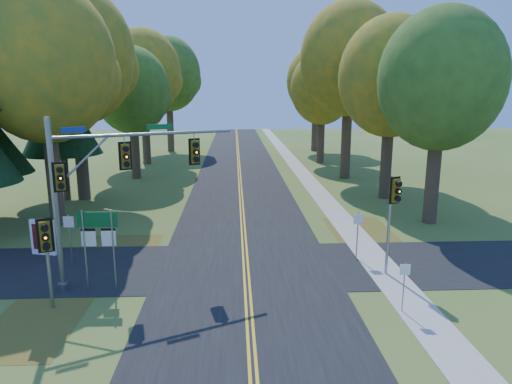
{
  "coord_description": "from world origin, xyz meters",
  "views": [
    {
      "loc": [
        -0.48,
        -17.85,
        7.91
      ],
      "look_at": [
        0.54,
        3.45,
        3.2
      ],
      "focal_mm": 32.0,
      "sensor_mm": 36.0,
      "label": 1
    }
  ],
  "objects_px": {
    "traffic_mast": "(104,178)",
    "route_sign_cluster": "(98,234)",
    "east_signal_pole": "(393,201)",
    "info_kiosk": "(43,237)"
  },
  "relations": [
    {
      "from": "traffic_mast",
      "to": "route_sign_cluster",
      "type": "height_order",
      "value": "traffic_mast"
    },
    {
      "from": "traffic_mast",
      "to": "east_signal_pole",
      "type": "xyz_separation_m",
      "value": [
        11.99,
        0.04,
        -1.13
      ]
    },
    {
      "from": "traffic_mast",
      "to": "route_sign_cluster",
      "type": "bearing_deg",
      "value": -124.29
    },
    {
      "from": "route_sign_cluster",
      "to": "east_signal_pole",
      "type": "bearing_deg",
      "value": 4.95
    },
    {
      "from": "route_sign_cluster",
      "to": "info_kiosk",
      "type": "relative_size",
      "value": 1.89
    },
    {
      "from": "traffic_mast",
      "to": "info_kiosk",
      "type": "bearing_deg",
      "value": 115.63
    },
    {
      "from": "east_signal_pole",
      "to": "route_sign_cluster",
      "type": "bearing_deg",
      "value": 162.51
    },
    {
      "from": "route_sign_cluster",
      "to": "traffic_mast",
      "type": "bearing_deg",
      "value": 80.95
    },
    {
      "from": "east_signal_pole",
      "to": "route_sign_cluster",
      "type": "height_order",
      "value": "east_signal_pole"
    },
    {
      "from": "info_kiosk",
      "to": "traffic_mast",
      "type": "bearing_deg",
      "value": -25.96
    }
  ]
}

